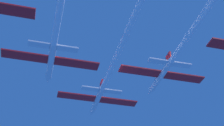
{
  "coord_description": "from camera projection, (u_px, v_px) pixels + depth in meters",
  "views": [
    {
      "loc": [
        -12.88,
        -67.27,
        -38.2
      ],
      "look_at": [
        0.22,
        -15.39,
        0.12
      ],
      "focal_mm": 51.54,
      "sensor_mm": 36.0,
      "label": 1
    }
  ],
  "objects": [
    {
      "name": "jet_right_wing",
      "position": [
        183.0,
        44.0,
        62.05
      ],
      "size": [
        19.31,
        47.55,
        3.2
      ],
      "color": "white"
    },
    {
      "name": "jet_left_wing",
      "position": [
        59.0,
        15.0,
        53.76
      ],
      "size": [
        19.31,
        52.96,
        3.2
      ],
      "color": "white"
    },
    {
      "name": "jet_lead",
      "position": [
        109.0,
        74.0,
        68.45
      ],
      "size": [
        19.31,
        48.62,
        3.2
      ],
      "color": "white"
    }
  ]
}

